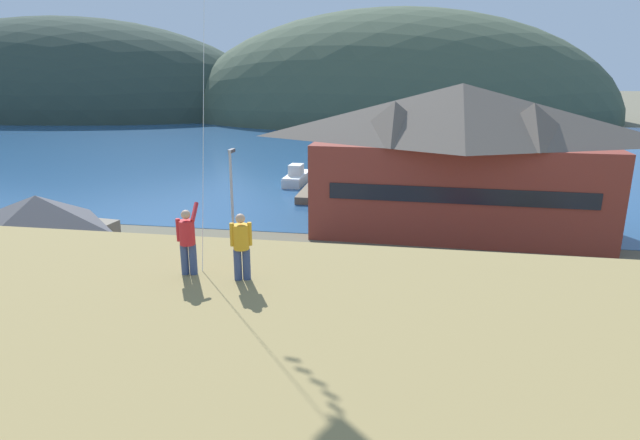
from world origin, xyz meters
The scene contains 21 objects.
ground_plane centered at (0.00, 0.00, 0.00)m, with size 600.00×600.00×0.00m, color #66604C.
parking_lot_pad centered at (0.00, 5.00, 0.05)m, with size 40.00×20.00×0.10m, color gray.
bay_water centered at (0.00, 60.00, 0.01)m, with size 360.00×84.00×0.03m, color navy.
far_hill_west_ridge centered at (-94.38, 117.55, 0.00)m, with size 92.37×66.38×49.28m, color #2D3D33.
far_hill_east_peak centered at (-88.33, 113.79, 0.00)m, with size 118.80×59.08×49.97m, color #2D3D33.
far_hill_center_saddle centered at (0.35, 117.04, 0.00)m, with size 105.37×70.20×51.88m, color #42513D.
harbor_lodge centered at (8.35, 20.84, 5.84)m, with size 22.34×10.67×10.97m.
storage_shed_near_lot centered at (-15.07, 5.50, 2.80)m, with size 7.67×6.51×5.39m.
wharf_dock centered at (-3.75, 33.70, 0.35)m, with size 3.20×14.33×0.70m.
moored_boat_wharfside centered at (-7.02, 35.60, 0.72)m, with size 2.12×6.00×2.16m.
parked_car_corner_spot centered at (8.64, 0.82, 1.06)m, with size 4.22×2.10×1.82m.
parked_car_mid_row_far centered at (-7.08, 0.70, 1.06)m, with size 4.25×2.15×1.82m.
parked_car_front_row_red centered at (3.65, -0.25, 1.06)m, with size 4.31×2.28×1.82m.
parked_car_front_row_silver centered at (-11.91, 0.53, 1.06)m, with size 4.21×2.08×1.82m.
parked_car_mid_row_center centered at (1.99, 5.51, 1.06)m, with size 4.26×2.17×1.82m.
parked_car_back_row_right centered at (9.49, 7.53, 1.06)m, with size 4.27×2.19×1.82m.
parked_car_lone_by_shed centered at (14.38, 6.86, 1.06)m, with size 4.33×2.33×1.82m.
parked_car_mid_row_near centered at (-6.32, 7.40, 1.06)m, with size 4.26×2.18×1.82m.
parking_light_pole centered at (-5.71, 10.55, 4.27)m, with size 0.24×0.78×7.25m.
person_kite_flyer centered at (-0.78, -7.22, 7.75)m, with size 0.52×0.69×1.86m.
person_companion centered at (0.70, -7.35, 7.73)m, with size 0.53×0.40×1.74m.
Camera 1 is at (4.77, -19.58, 12.01)m, focal length 29.95 mm.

